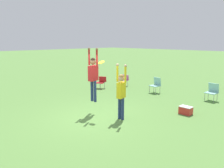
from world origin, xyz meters
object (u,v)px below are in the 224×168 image
at_px(person_jumping, 93,73).
at_px(camping_chair_1, 212,91).
at_px(cooler_box, 186,110).
at_px(frisbee, 101,62).
at_px(person_defending, 121,90).
at_px(camping_chair_4, 101,81).
at_px(camping_chair_0, 124,79).
at_px(camping_chair_2, 156,84).

height_order(person_jumping, camping_chair_1, person_jumping).
relative_size(person_jumping, cooler_box, 4.53).
bearing_deg(camping_chair_1, frisbee, 72.14).
bearing_deg(person_defending, camping_chair_4, -134.64).
distance_m(person_defending, cooler_box, 3.00).
bearing_deg(camping_chair_4, camping_chair_0, -138.93).
bearing_deg(camping_chair_1, person_defending, 80.11).
bearing_deg(camping_chair_1, cooler_box, 96.47).
xyz_separation_m(camping_chair_1, cooler_box, (0.08, -2.95, -0.35)).
xyz_separation_m(person_defending, camping_chair_1, (1.41, 5.36, -0.65)).
bearing_deg(person_jumping, frisbee, -92.67).
bearing_deg(cooler_box, camping_chair_0, 157.18).
bearing_deg(person_defending, frisbee, -88.71).
xyz_separation_m(person_defending, camping_chair_0, (-4.26, 4.83, -0.72)).
relative_size(person_jumping, person_defending, 1.03).
height_order(frisbee, camping_chair_0, frisbee).
height_order(frisbee, cooler_box, frisbee).
height_order(person_defending, camping_chair_2, person_defending).
xyz_separation_m(camping_chair_1, camping_chair_4, (-6.20, -2.16, -0.07)).
bearing_deg(camping_chair_0, person_defending, 127.26).
height_order(person_jumping, camping_chair_2, person_jumping).
bearing_deg(camping_chair_1, camping_chair_2, 16.54).
distance_m(camping_chair_0, camping_chair_2, 2.65).
relative_size(person_jumping, camping_chair_2, 2.49).
height_order(person_jumping, camping_chair_4, person_jumping).
bearing_deg(cooler_box, person_defending, -121.86).
xyz_separation_m(camping_chair_0, camping_chair_4, (-0.52, -1.62, -0.00)).
bearing_deg(camping_chair_0, camping_chair_1, -178.84).
bearing_deg(camping_chair_4, frisbee, 107.66).
bearing_deg(person_jumping, camping_chair_2, -7.92).
bearing_deg(cooler_box, frisbee, -132.82).
bearing_deg(camping_chair_4, camping_chair_2, 174.72).
bearing_deg(person_defending, camping_chair_2, -171.98).
relative_size(camping_chair_0, camping_chair_2, 0.83).
distance_m(person_defending, camping_chair_1, 5.58).
distance_m(camping_chair_1, cooler_box, 2.98).
bearing_deg(camping_chair_2, camping_chair_4, 34.38).
distance_m(person_jumping, camping_chair_1, 6.38).
height_order(person_jumping, person_defending, person_jumping).
bearing_deg(frisbee, camping_chair_0, 123.68).
height_order(camping_chair_0, cooler_box, camping_chair_0).
relative_size(camping_chair_0, cooler_box, 1.52).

